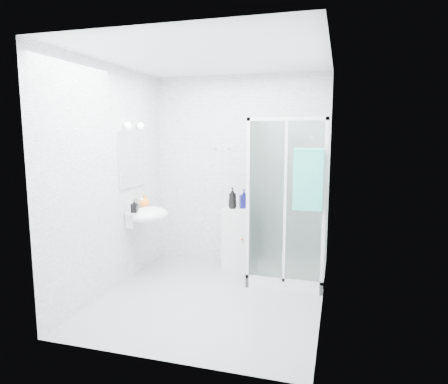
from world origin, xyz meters
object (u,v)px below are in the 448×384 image
(shower_enclosure, at_px, (281,245))
(wall_basin, at_px, (148,215))
(soap_dispenser_black, at_px, (134,206))
(soap_dispenser_orange, at_px, (145,201))
(shampoo_bottle_b, at_px, (244,199))
(hand_towel, at_px, (308,178))
(shampoo_bottle_a, at_px, (232,198))
(storage_cabinet, at_px, (237,238))

(shower_enclosure, relative_size, wall_basin, 3.57)
(soap_dispenser_black, bearing_deg, soap_dispenser_orange, 97.28)
(wall_basin, bearing_deg, soap_dispenser_black, -112.48)
(shampoo_bottle_b, bearing_deg, soap_dispenser_black, -145.93)
(wall_basin, xyz_separation_m, soap_dispenser_black, (-0.08, -0.19, 0.15))
(hand_towel, distance_m, soap_dispenser_black, 2.10)
(shampoo_bottle_b, relative_size, soap_dispenser_orange, 1.54)
(soap_dispenser_orange, bearing_deg, hand_towel, -6.78)
(shower_enclosure, xyz_separation_m, hand_towel, (0.33, -0.40, 0.89))
(shower_enclosure, relative_size, soap_dispenser_black, 12.37)
(shampoo_bottle_b, distance_m, soap_dispenser_black, 1.43)
(shampoo_bottle_a, distance_m, shampoo_bottle_b, 0.16)
(hand_towel, height_order, shampoo_bottle_b, hand_towel)
(shampoo_bottle_b, bearing_deg, storage_cabinet, -161.85)
(storage_cabinet, distance_m, soap_dispenser_black, 1.44)
(storage_cabinet, bearing_deg, wall_basin, -149.68)
(storage_cabinet, xyz_separation_m, shampoo_bottle_b, (0.08, 0.03, 0.55))
(shower_enclosure, bearing_deg, shampoo_bottle_b, 151.91)
(wall_basin, relative_size, storage_cabinet, 0.67)
(shampoo_bottle_a, bearing_deg, storage_cabinet, 45.92)
(shampoo_bottle_a, xyz_separation_m, soap_dispenser_orange, (-1.09, -0.36, -0.03))
(shampoo_bottle_a, bearing_deg, wall_basin, -151.39)
(hand_towel, bearing_deg, shower_enclosure, 129.43)
(shampoo_bottle_a, bearing_deg, soap_dispenser_black, -145.56)
(shower_enclosure, bearing_deg, hand_towel, -50.57)
(hand_towel, xyz_separation_m, shampoo_bottle_a, (-1.02, 0.61, -0.36))
(hand_towel, xyz_separation_m, shampoo_bottle_b, (-0.88, 0.70, -0.37))
(shower_enclosure, height_order, shampoo_bottle_b, shower_enclosure)
(wall_basin, relative_size, shampoo_bottle_b, 2.22)
(shampoo_bottle_a, relative_size, soap_dispenser_orange, 1.71)
(wall_basin, relative_size, soap_dispenser_orange, 3.43)
(wall_basin, relative_size, shampoo_bottle_a, 2.00)
(storage_cabinet, bearing_deg, shampoo_bottle_a, -133.46)
(storage_cabinet, xyz_separation_m, soap_dispenser_orange, (-1.15, -0.42, 0.53))
(wall_basin, distance_m, storage_cabinet, 1.24)
(wall_basin, xyz_separation_m, hand_towel, (1.98, -0.09, 0.54))
(storage_cabinet, height_order, shampoo_bottle_b, shampoo_bottle_b)
(shower_enclosure, relative_size, storage_cabinet, 2.39)
(shower_enclosure, relative_size, shampoo_bottle_a, 7.14)
(wall_basin, bearing_deg, shampoo_bottle_b, 28.91)
(wall_basin, height_order, soap_dispenser_black, soap_dispenser_black)
(shower_enclosure, height_order, wall_basin, shower_enclosure)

